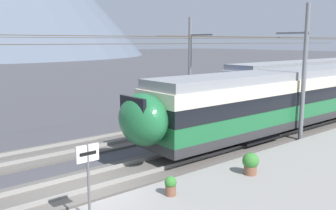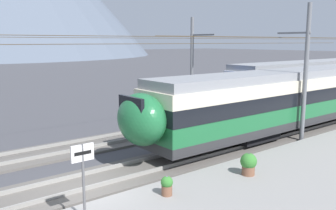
{
  "view_description": "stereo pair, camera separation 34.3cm",
  "coord_description": "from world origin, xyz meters",
  "px_view_note": "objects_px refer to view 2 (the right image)",
  "views": [
    {
      "loc": [
        -5.62,
        -11.08,
        5.53
      ],
      "look_at": [
        6.07,
        3.22,
        2.31
      ],
      "focal_mm": 39.06,
      "sensor_mm": 36.0,
      "label": 1
    },
    {
      "loc": [
        -5.36,
        -11.29,
        5.53
      ],
      "look_at": [
        6.07,
        3.22,
        2.31
      ],
      "focal_mm": 39.06,
      "sensor_mm": 36.0,
      "label": 2
    }
  ],
  "objects_px": {
    "platform_sign": "(83,165)",
    "catenary_mast_far_side": "(194,65)",
    "potted_plant_platform_edge": "(167,185)",
    "catenary_mast_mid": "(303,71)",
    "potted_plant_by_shelter": "(249,163)"
  },
  "relations": [
    {
      "from": "platform_sign",
      "to": "potted_plant_platform_edge",
      "type": "distance_m",
      "value": 3.2
    },
    {
      "from": "catenary_mast_mid",
      "to": "potted_plant_platform_edge",
      "type": "bearing_deg",
      "value": -170.76
    },
    {
      "from": "platform_sign",
      "to": "potted_plant_platform_edge",
      "type": "bearing_deg",
      "value": -4.02
    },
    {
      "from": "catenary_mast_far_side",
      "to": "platform_sign",
      "type": "xyz_separation_m",
      "value": [
        -13.17,
        -9.82,
        -1.82
      ]
    },
    {
      "from": "platform_sign",
      "to": "catenary_mast_far_side",
      "type": "bearing_deg",
      "value": 36.71
    },
    {
      "from": "catenary_mast_mid",
      "to": "catenary_mast_far_side",
      "type": "xyz_separation_m",
      "value": [
        -0.49,
        8.28,
        -0.13
      ]
    },
    {
      "from": "catenary_mast_far_side",
      "to": "potted_plant_by_shelter",
      "type": "distance_m",
      "value": 12.72
    },
    {
      "from": "catenary_mast_mid",
      "to": "potted_plant_platform_edge",
      "type": "relative_size",
      "value": 73.53
    },
    {
      "from": "catenary_mast_far_side",
      "to": "potted_plant_by_shelter",
      "type": "bearing_deg",
      "value": -122.01
    },
    {
      "from": "catenary_mast_mid",
      "to": "potted_plant_platform_edge",
      "type": "distance_m",
      "value": 11.35
    },
    {
      "from": "catenary_mast_mid",
      "to": "platform_sign",
      "type": "relative_size",
      "value": 21.93
    },
    {
      "from": "catenary_mast_far_side",
      "to": "catenary_mast_mid",
      "type": "bearing_deg",
      "value": -86.61
    },
    {
      "from": "catenary_mast_mid",
      "to": "potted_plant_platform_edge",
      "type": "xyz_separation_m",
      "value": [
        -10.74,
        -1.75,
        -3.24
      ]
    },
    {
      "from": "platform_sign",
      "to": "potted_plant_platform_edge",
      "type": "relative_size",
      "value": 3.35
    },
    {
      "from": "catenary_mast_mid",
      "to": "platform_sign",
      "type": "height_order",
      "value": "catenary_mast_mid"
    }
  ]
}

